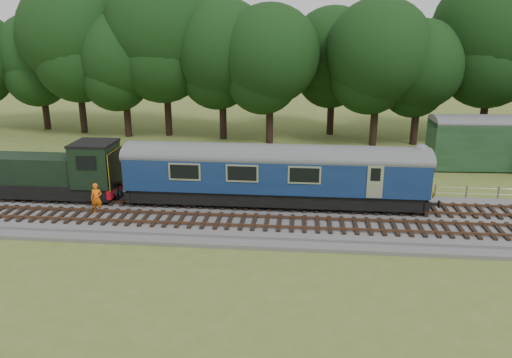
# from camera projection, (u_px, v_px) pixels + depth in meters

# --- Properties ---
(ground) EXTENTS (120.00, 120.00, 0.00)m
(ground) POSITION_uv_depth(u_px,v_px,m) (246.00, 218.00, 29.69)
(ground) COLOR #566726
(ground) RESTS_ON ground
(ballast) EXTENTS (70.00, 7.00, 0.35)m
(ballast) POSITION_uv_depth(u_px,v_px,m) (246.00, 215.00, 29.64)
(ballast) COLOR #4C4C4F
(ballast) RESTS_ON ground
(track_north) EXTENTS (67.20, 2.40, 0.21)m
(track_north) POSITION_uv_depth(u_px,v_px,m) (248.00, 203.00, 30.90)
(track_north) COLOR black
(track_north) RESTS_ON ballast
(track_south) EXTENTS (67.20, 2.40, 0.21)m
(track_south) POSITION_uv_depth(u_px,v_px,m) (242.00, 221.00, 28.04)
(track_south) COLOR black
(track_south) RESTS_ON ballast
(fence) EXTENTS (64.00, 0.12, 1.00)m
(fence) POSITION_uv_depth(u_px,v_px,m) (253.00, 193.00, 33.97)
(fence) COLOR #6B6054
(fence) RESTS_ON ground
(tree_line) EXTENTS (70.00, 8.00, 18.00)m
(tree_line) POSITION_uv_depth(u_px,v_px,m) (271.00, 138.00, 50.60)
(tree_line) COLOR black
(tree_line) RESTS_ON ground
(dmu_railcar) EXTENTS (18.05, 2.86, 3.88)m
(dmu_railcar) POSITION_uv_depth(u_px,v_px,m) (275.00, 170.00, 30.10)
(dmu_railcar) COLOR black
(dmu_railcar) RESTS_ON ground
(shunter_loco) EXTENTS (8.92, 2.60, 3.38)m
(shunter_loco) POSITION_uv_depth(u_px,v_px,m) (55.00, 174.00, 31.57)
(shunter_loco) COLOR black
(shunter_loco) RESTS_ON ground
(worker) EXTENTS (0.71, 0.52, 1.80)m
(worker) POSITION_uv_depth(u_px,v_px,m) (96.00, 198.00, 29.26)
(worker) COLOR orange
(worker) RESTS_ON ballast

